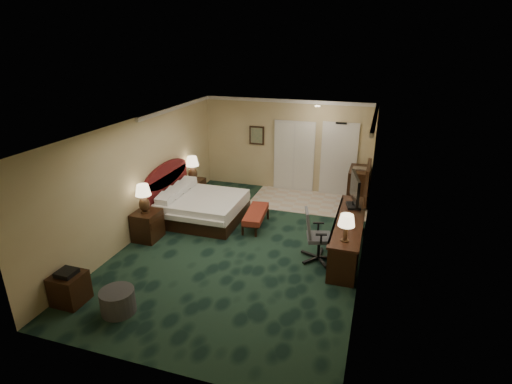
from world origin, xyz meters
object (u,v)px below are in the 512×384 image
(bed, at_px, (203,208))
(nightstand_far, at_px, (196,189))
(desk, at_px, (348,236))
(bed_bench, at_px, (256,219))
(nightstand_near, at_px, (147,225))
(tv, at_px, (355,191))
(lamp_near, at_px, (144,199))
(desk_chair, at_px, (319,235))
(side_table, at_px, (70,288))
(minibar, at_px, (358,186))
(lamp_far, at_px, (193,169))
(ottoman, at_px, (118,301))

(bed, relative_size, nightstand_far, 3.43)
(bed, xyz_separation_m, desk, (3.63, -0.59, 0.09))
(bed_bench, bearing_deg, desk, -20.58)
(bed, relative_size, nightstand_near, 2.88)
(desk, xyz_separation_m, tv, (0.02, 0.69, 0.76))
(lamp_near, bearing_deg, desk_chair, 3.89)
(lamp_near, height_order, tv, tv)
(bed_bench, height_order, side_table, side_table)
(tv, bearing_deg, bed_bench, 169.66)
(desk_chair, bearing_deg, bed_bench, 132.55)
(bed_bench, height_order, desk_chair, desk_chair)
(desk, bearing_deg, lamp_near, -170.41)
(tv, distance_m, desk_chair, 1.43)
(side_table, distance_m, tv, 5.96)
(nightstand_near, bearing_deg, nightstand_far, 90.94)
(tv, xyz_separation_m, minibar, (-0.02, 2.15, -0.65))
(lamp_near, relative_size, desk_chair, 0.59)
(bed, xyz_separation_m, lamp_far, (-0.85, 1.20, 0.60))
(bed, relative_size, side_table, 3.48)
(desk, bearing_deg, bed, 170.70)
(ottoman, distance_m, desk_chair, 4.00)
(nightstand_far, xyz_separation_m, minibar, (4.44, 0.99, 0.23))
(side_table, relative_size, desk_chair, 0.49)
(side_table, distance_m, desk, 5.46)
(nightstand_far, height_order, minibar, minibar)
(bed_bench, height_order, minibar, minibar)
(nightstand_far, xyz_separation_m, bed_bench, (2.20, -1.26, -0.07))
(lamp_far, bearing_deg, desk, -21.87)
(side_table, bearing_deg, nightstand_far, 90.47)
(lamp_near, relative_size, minibar, 0.65)
(lamp_near, relative_size, tv, 0.68)
(bed, relative_size, tv, 2.00)
(lamp_near, bearing_deg, nightstand_far, 90.57)
(nightstand_near, relative_size, bed_bench, 0.54)
(lamp_near, xyz_separation_m, desk_chair, (3.88, 0.26, -0.43))
(desk, bearing_deg, tv, 88.63)
(desk, height_order, minibar, minibar)
(lamp_near, relative_size, desk, 0.24)
(bed, xyz_separation_m, desk_chair, (3.09, -1.08, 0.25))
(bed, xyz_separation_m, tv, (3.65, 0.09, 0.85))
(desk_chair, height_order, minibar, desk_chair)
(side_table, height_order, minibar, minibar)
(nightstand_near, xyz_separation_m, desk_chair, (3.87, 0.26, 0.22))
(nightstand_near, xyz_separation_m, bed_bench, (2.16, 1.34, -0.13))
(ottoman, distance_m, minibar, 6.96)
(nightstand_near, relative_size, desk_chair, 0.60)
(lamp_near, xyz_separation_m, ottoman, (0.96, -2.45, -0.79))
(bed, xyz_separation_m, lamp_near, (-0.79, -1.34, 0.69))
(desk, distance_m, tv, 1.03)
(bed, height_order, tv, tv)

